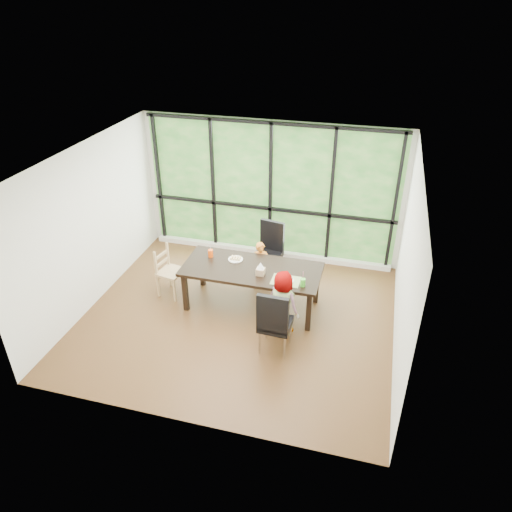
# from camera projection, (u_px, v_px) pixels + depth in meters

# --- Properties ---
(ground) EXTENTS (5.00, 5.00, 0.00)m
(ground) POSITION_uv_depth(u_px,v_px,m) (238.00, 317.00, 7.94)
(ground) COLOR black
(ground) RESTS_ON ground
(back_wall) EXTENTS (5.00, 0.00, 5.00)m
(back_wall) POSITION_uv_depth(u_px,v_px,m) (271.00, 191.00, 9.14)
(back_wall) COLOR silver
(back_wall) RESTS_ON ground
(foliage_backdrop) EXTENTS (4.80, 0.02, 2.65)m
(foliage_backdrop) POSITION_uv_depth(u_px,v_px,m) (271.00, 191.00, 9.12)
(foliage_backdrop) COLOR #1C4D1B
(foliage_backdrop) RESTS_ON back_wall
(window_mullions) EXTENTS (4.80, 0.06, 2.65)m
(window_mullions) POSITION_uv_depth(u_px,v_px,m) (270.00, 192.00, 9.09)
(window_mullions) COLOR black
(window_mullions) RESTS_ON back_wall
(window_sill) EXTENTS (4.80, 0.12, 0.10)m
(window_sill) POSITION_uv_depth(u_px,v_px,m) (269.00, 252.00, 9.71)
(window_sill) COLOR silver
(window_sill) RESTS_ON ground
(dining_table) EXTENTS (2.28, 1.01, 0.75)m
(dining_table) POSITION_uv_depth(u_px,v_px,m) (252.00, 287.00, 8.03)
(dining_table) COLOR black
(dining_table) RESTS_ON ground
(chair_window_leather) EXTENTS (0.54, 0.54, 1.08)m
(chair_window_leather) POSITION_uv_depth(u_px,v_px,m) (268.00, 252.00, 8.73)
(chair_window_leather) COLOR black
(chair_window_leather) RESTS_ON ground
(chair_interior_leather) EXTENTS (0.47, 0.47, 1.08)m
(chair_interior_leather) POSITION_uv_depth(u_px,v_px,m) (276.00, 320.00, 6.99)
(chair_interior_leather) COLOR black
(chair_interior_leather) RESTS_ON ground
(chair_end_beech) EXTENTS (0.47, 0.49, 0.90)m
(chair_end_beech) POSITION_uv_depth(u_px,v_px,m) (171.00, 272.00, 8.30)
(chair_end_beech) COLOR #A48557
(chair_end_beech) RESTS_ON ground
(child_toddler) EXTENTS (0.38, 0.32, 0.90)m
(child_toddler) POSITION_uv_depth(u_px,v_px,m) (261.00, 265.00, 8.49)
(child_toddler) COLOR orange
(child_toddler) RESTS_ON ground
(child_older) EXTENTS (0.63, 0.53, 1.10)m
(child_older) POSITION_uv_depth(u_px,v_px,m) (284.00, 304.00, 7.32)
(child_older) COLOR slate
(child_older) RESTS_ON ground
(placemat) EXTENTS (0.45, 0.33, 0.01)m
(placemat) POSITION_uv_depth(u_px,v_px,m) (286.00, 281.00, 7.51)
(placemat) COLOR tan
(placemat) RESTS_ON dining_table
(plate_far) EXTENTS (0.25, 0.25, 0.02)m
(plate_far) POSITION_uv_depth(u_px,v_px,m) (236.00, 259.00, 8.07)
(plate_far) COLOR white
(plate_far) RESTS_ON dining_table
(plate_near) EXTENTS (0.26, 0.26, 0.02)m
(plate_near) POSITION_uv_depth(u_px,v_px,m) (286.00, 280.00, 7.51)
(plate_near) COLOR white
(plate_near) RESTS_ON dining_table
(orange_cup) EXTENTS (0.08, 0.08, 0.13)m
(orange_cup) POSITION_uv_depth(u_px,v_px,m) (211.00, 253.00, 8.13)
(orange_cup) COLOR #F84E0B
(orange_cup) RESTS_ON dining_table
(green_cup) EXTENTS (0.08, 0.08, 0.13)m
(green_cup) POSITION_uv_depth(u_px,v_px,m) (303.00, 282.00, 7.35)
(green_cup) COLOR #4CCB32
(green_cup) RESTS_ON dining_table
(tissue_box) EXTENTS (0.13, 0.13, 0.11)m
(tissue_box) POSITION_uv_depth(u_px,v_px,m) (261.00, 271.00, 7.64)
(tissue_box) COLOR tan
(tissue_box) RESTS_ON dining_table
(crepe_rolls_far) EXTENTS (0.20, 0.12, 0.04)m
(crepe_rolls_far) POSITION_uv_depth(u_px,v_px,m) (235.00, 258.00, 8.06)
(crepe_rolls_far) COLOR tan
(crepe_rolls_far) RESTS_ON plate_far
(crepe_rolls_near) EXTENTS (0.10, 0.12, 0.04)m
(crepe_rolls_near) POSITION_uv_depth(u_px,v_px,m) (286.00, 279.00, 7.49)
(crepe_rolls_near) COLOR tan
(crepe_rolls_near) RESTS_ON plate_near
(straw_white) EXTENTS (0.01, 0.04, 0.20)m
(straw_white) POSITION_uv_depth(u_px,v_px,m) (210.00, 248.00, 8.07)
(straw_white) COLOR white
(straw_white) RESTS_ON orange_cup
(straw_pink) EXTENTS (0.01, 0.04, 0.20)m
(straw_pink) POSITION_uv_depth(u_px,v_px,m) (303.00, 277.00, 7.30)
(straw_pink) COLOR pink
(straw_pink) RESTS_ON green_cup
(tissue) EXTENTS (0.12, 0.12, 0.11)m
(tissue) POSITION_uv_depth(u_px,v_px,m) (261.00, 266.00, 7.58)
(tissue) COLOR white
(tissue) RESTS_ON tissue_box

